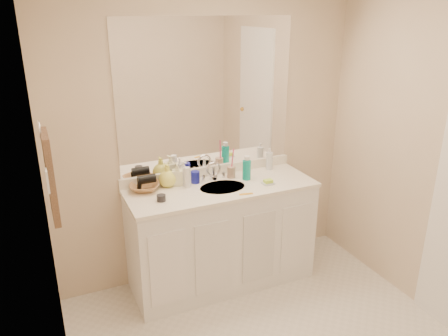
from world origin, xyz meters
name	(u,v)px	position (x,y,z in m)	size (l,w,h in m)	color
wall_back	(208,139)	(0.00, 1.30, 1.20)	(2.60, 0.02, 2.40)	beige
wall_left	(52,245)	(-1.30, 0.00, 1.20)	(0.02, 2.60, 2.40)	beige
vanity_cabinet	(222,236)	(0.00, 1.02, 0.42)	(1.50, 0.55, 0.85)	white
countertop	(221,188)	(0.00, 1.02, 0.86)	(1.52, 0.57, 0.03)	white
backsplash	(209,171)	(0.00, 1.29, 0.92)	(1.52, 0.03, 0.08)	white
sink_basin	(222,188)	(0.00, 1.00, 0.87)	(0.37, 0.37, 0.02)	beige
faucet	(214,173)	(0.00, 1.18, 0.94)	(0.02, 0.02, 0.11)	silver
mirror	(208,95)	(0.00, 1.29, 1.56)	(1.48, 0.01, 1.20)	white
blue_mug	(195,177)	(-0.16, 1.18, 0.93)	(0.07, 0.07, 0.10)	#151A95
tan_cup	(231,172)	(0.15, 1.16, 0.93)	(0.07, 0.07, 0.09)	tan
toothbrush	(232,160)	(0.16, 1.16, 1.03)	(0.01, 0.01, 0.21)	#E93D74
mouthwash_bottle	(247,170)	(0.25, 1.08, 0.96)	(0.07, 0.07, 0.16)	#0D9E90
clear_pump_bottle	(269,161)	(0.54, 1.20, 0.96)	(0.06, 0.06, 0.16)	silver
soap_dish	(268,183)	(0.36, 0.91, 0.89)	(0.09, 0.07, 0.01)	silver
green_soap	(268,181)	(0.36, 0.91, 0.90)	(0.07, 0.05, 0.02)	#B6E738
orange_comb	(246,194)	(0.11, 0.80, 0.88)	(0.11, 0.02, 0.00)	orange
dark_jar	(161,198)	(-0.52, 0.95, 0.90)	(0.07, 0.07, 0.05)	black
extra_white_bottle	(187,177)	(-0.25, 1.12, 0.96)	(0.05, 0.05, 0.16)	white
soap_bottle_white	(184,172)	(-0.24, 1.24, 0.97)	(0.07, 0.07, 0.17)	white
soap_bottle_cream	(177,174)	(-0.31, 1.20, 0.97)	(0.08, 0.09, 0.19)	#EDECC1
soap_bottle_yellow	(167,175)	(-0.39, 1.20, 0.97)	(0.14, 0.14, 0.18)	#EDEC5C
wicker_basket	(145,187)	(-0.58, 1.19, 0.91)	(0.23, 0.23, 0.06)	#A67143
hair_dryer	(147,179)	(-0.56, 1.19, 0.97)	(0.07, 0.07, 0.14)	black
towel_ring	(40,129)	(-1.27, 0.77, 1.55)	(0.11, 0.11, 0.01)	silver
hand_towel	(50,177)	(-1.25, 0.77, 1.25)	(0.04, 0.32, 0.55)	#4B3628
switch_plate	(47,181)	(-1.27, 0.57, 1.30)	(0.01, 0.09, 0.13)	white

